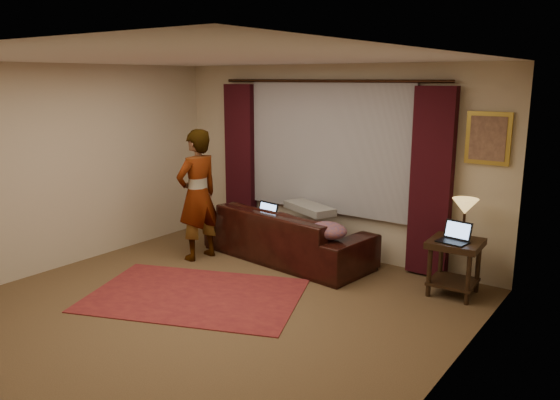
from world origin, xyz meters
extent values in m
cube|color=brown|center=(0.00, 0.00, -0.01)|extent=(5.00, 5.00, 0.01)
cube|color=silver|center=(0.00, 0.00, 2.60)|extent=(5.00, 5.00, 0.02)
cube|color=beige|center=(0.00, 2.50, 1.30)|extent=(5.00, 0.02, 2.60)
cube|color=beige|center=(-2.50, 0.00, 1.30)|extent=(0.02, 5.00, 2.60)
cube|color=beige|center=(2.50, 0.00, 1.30)|extent=(0.02, 5.00, 2.60)
cube|color=#9A9AA2|center=(0.00, 2.44, 1.50)|extent=(2.50, 0.05, 1.80)
cube|color=black|center=(-1.50, 2.39, 1.18)|extent=(0.50, 0.14, 2.30)
cube|color=black|center=(1.50, 2.39, 1.18)|extent=(0.50, 0.14, 2.30)
cylinder|color=black|center=(0.00, 2.39, 2.38)|extent=(0.04, 0.04, 3.40)
cube|color=gold|center=(2.10, 2.47, 1.75)|extent=(0.50, 0.04, 0.60)
imported|color=black|center=(-0.29, 1.90, 0.48)|extent=(2.51, 1.32, 0.97)
cube|color=gray|center=(-0.05, 2.08, 0.97)|extent=(0.86, 0.61, 0.09)
ellipsoid|color=#764856|center=(0.52, 1.61, 0.59)|extent=(0.51, 0.40, 0.21)
cube|color=maroon|center=(-0.38, 0.22, 0.01)|extent=(2.77, 2.33, 0.01)
cube|color=black|center=(1.97, 1.98, 0.32)|extent=(0.58, 0.58, 0.64)
imported|color=gray|center=(-1.28, 1.22, 0.88)|extent=(0.58, 0.58, 1.77)
camera|label=1|loc=(3.80, -3.93, 2.42)|focal=35.00mm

